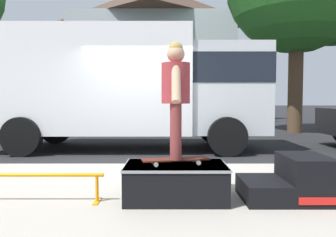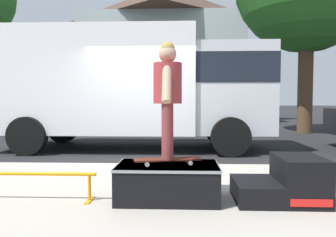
{
  "view_description": "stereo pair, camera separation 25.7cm",
  "coord_description": "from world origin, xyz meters",
  "px_view_note": "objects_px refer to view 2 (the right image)",
  "views": [
    {
      "loc": [
        0.66,
        -6.61,
        1.29
      ],
      "look_at": [
        0.68,
        -1.05,
        0.98
      ],
      "focal_mm": 36.06,
      "sensor_mm": 36.0,
      "label": 1
    },
    {
      "loc": [
        0.92,
        -6.61,
        1.29
      ],
      "look_at": [
        0.68,
        -1.05,
        0.98
      ],
      "focal_mm": 36.06,
      "sensor_mm": 36.0,
      "label": 2
    }
  ],
  "objects_px": {
    "skate_box": "(168,181)",
    "grind_rail": "(32,179)",
    "skateboard": "(168,160)",
    "skater_kid": "(168,90)",
    "box_truck": "(135,84)",
    "kicker_ramp": "(286,183)"
  },
  "relations": [
    {
      "from": "skater_kid",
      "to": "skate_box",
      "type": "bearing_deg",
      "value": 88.68
    },
    {
      "from": "skate_box",
      "to": "skateboard",
      "type": "height_order",
      "value": "skateboard"
    },
    {
      "from": "skateboard",
      "to": "skater_kid",
      "type": "height_order",
      "value": "skater_kid"
    },
    {
      "from": "grind_rail",
      "to": "skater_kid",
      "type": "bearing_deg",
      "value": 2.73
    },
    {
      "from": "skate_box",
      "to": "grind_rail",
      "type": "bearing_deg",
      "value": -176.68
    },
    {
      "from": "grind_rail",
      "to": "skateboard",
      "type": "bearing_deg",
      "value": 2.73
    },
    {
      "from": "skateboard",
      "to": "box_truck",
      "type": "distance_m",
      "value": 5.17
    },
    {
      "from": "box_truck",
      "to": "skater_kid",
      "type": "bearing_deg",
      "value": -77.88
    },
    {
      "from": "grind_rail",
      "to": "skate_box",
      "type": "bearing_deg",
      "value": 3.32
    },
    {
      "from": "skateboard",
      "to": "skater_kid",
      "type": "relative_size",
      "value": 0.6
    },
    {
      "from": "skate_box",
      "to": "kicker_ramp",
      "type": "bearing_deg",
      "value": -0.02
    },
    {
      "from": "skate_box",
      "to": "box_truck",
      "type": "height_order",
      "value": "box_truck"
    },
    {
      "from": "skate_box",
      "to": "box_truck",
      "type": "xyz_separation_m",
      "value": [
        -1.06,
        4.92,
        1.36
      ]
    },
    {
      "from": "grind_rail",
      "to": "box_truck",
      "type": "height_order",
      "value": "box_truck"
    },
    {
      "from": "skateboard",
      "to": "skater_kid",
      "type": "xyz_separation_m",
      "value": [
        -0.0,
        -0.0,
        0.8
      ]
    },
    {
      "from": "skate_box",
      "to": "skater_kid",
      "type": "relative_size",
      "value": 0.88
    },
    {
      "from": "kicker_ramp",
      "to": "grind_rail",
      "type": "bearing_deg",
      "value": -178.23
    },
    {
      "from": "kicker_ramp",
      "to": "skater_kid",
      "type": "bearing_deg",
      "value": -179.33
    },
    {
      "from": "skate_box",
      "to": "grind_rail",
      "type": "distance_m",
      "value": 1.58
    },
    {
      "from": "kicker_ramp",
      "to": "box_truck",
      "type": "distance_m",
      "value": 5.65
    },
    {
      "from": "grind_rail",
      "to": "skateboard",
      "type": "xyz_separation_m",
      "value": [
        1.58,
        0.08,
        0.22
      ]
    },
    {
      "from": "skateboard",
      "to": "skater_kid",
      "type": "bearing_deg",
      "value": -104.04
    }
  ]
}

